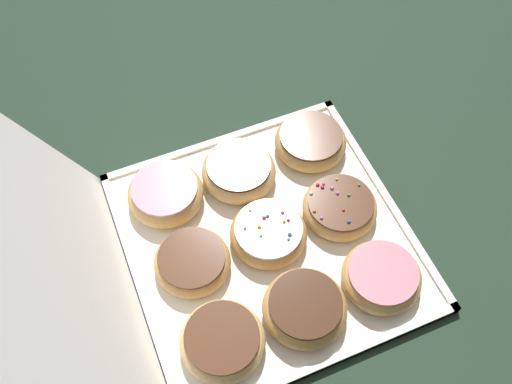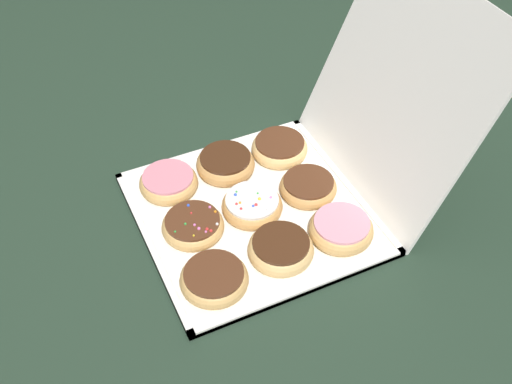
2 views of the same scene
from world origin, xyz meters
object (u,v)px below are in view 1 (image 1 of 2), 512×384
Objects in this scene: sprinkle_donut_1 at (340,207)px; sprinkle_donut_4 at (268,236)px; chocolate_frosted_donut_6 at (222,341)px; pink_frosted_donut_8 at (166,193)px; chocolate_frosted_donut_7 at (192,261)px; chocolate_frosted_donut_2 at (311,141)px; pink_frosted_donut_0 at (382,277)px; chocolate_frosted_donut_5 at (237,171)px; donut_box at (268,240)px; chocolate_frosted_donut_3 at (306,307)px.

sprinkle_donut_4 is at bearing 91.69° from sprinkle_donut_1.
pink_frosted_donut_8 reaches higher than chocolate_frosted_donut_6.
chocolate_frosted_donut_2 is at bearing -62.67° from chocolate_frosted_donut_7.
pink_frosted_donut_0 is at bearing 177.87° from chocolate_frosted_donut_2.
sprinkle_donut_1 reaches higher than chocolate_frosted_donut_7.
sprinkle_donut_4 is 0.98× the size of chocolate_frosted_donut_5.
pink_frosted_donut_8 is (-0.01, 0.26, 0.00)m from chocolate_frosted_donut_2.
chocolate_frosted_donut_2 is at bearing -45.24° from donut_box.
chocolate_frosted_donut_2 is 1.05× the size of chocolate_frosted_donut_7.
donut_box is at bearing -43.89° from chocolate_frosted_donut_6.
donut_box is at bearing -36.13° from sprinkle_donut_4.
pink_frosted_donut_0 is 0.18m from sprinkle_donut_4.
sprinkle_donut_4 and pink_frosted_donut_8 have the same top height.
chocolate_frosted_donut_7 is at bearing 89.89° from donut_box.
pink_frosted_donut_8 is (0.13, 0.12, 0.00)m from sprinkle_donut_4.
chocolate_frosted_donut_5 is at bearing 26.84° from pink_frosted_donut_0.
sprinkle_donut_1 reaches higher than chocolate_frosted_donut_6.
chocolate_frosted_donut_5 is 0.12m from pink_frosted_donut_8.
chocolate_frosted_donut_7 is at bearing 88.18° from sprinkle_donut_4.
sprinkle_donut_4 is at bearing 45.28° from pink_frosted_donut_0.
pink_frosted_donut_0 is at bearing -179.00° from sprinkle_donut_1.
chocolate_frosted_donut_6 is at bearing 89.91° from pink_frosted_donut_0.
chocolate_frosted_donut_3 and pink_frosted_donut_8 have the same top height.
chocolate_frosted_donut_5 reaches higher than donut_box.
pink_frosted_donut_0 is 0.12m from chocolate_frosted_donut_3.
pink_frosted_donut_0 is 1.00× the size of sprinkle_donut_1.
pink_frosted_donut_8 is (0.26, 0.25, 0.00)m from pink_frosted_donut_0.
donut_box is 0.12m from sprinkle_donut_1.
sprinkle_donut_4 is 0.13m from chocolate_frosted_donut_5.
chocolate_frosted_donut_5 reaches higher than chocolate_frosted_donut_6.
chocolate_frosted_donut_3 and chocolate_frosted_donut_5 have the same top height.
sprinkle_donut_1 reaches higher than chocolate_frosted_donut_2.
sprinkle_donut_4 reaches higher than chocolate_frosted_donut_6.
sprinkle_donut_1 is 0.97× the size of chocolate_frosted_donut_2.
chocolate_frosted_donut_2 and chocolate_frosted_donut_6 have the same top height.
chocolate_frosted_donut_5 is at bearing 45.63° from sprinkle_donut_1.
pink_frosted_donut_0 is 0.98× the size of chocolate_frosted_donut_6.
pink_frosted_donut_8 reaches higher than pink_frosted_donut_0.
pink_frosted_donut_8 is at bearing 87.83° from chocolate_frosted_donut_5.
chocolate_frosted_donut_2 is at bearing -5.17° from sprinkle_donut_1.
pink_frosted_donut_0 and chocolate_frosted_donut_6 have the same top height.
sprinkle_donut_1 is 0.97× the size of chocolate_frosted_donut_5.
sprinkle_donut_1 is 0.99× the size of sprinkle_donut_4.
donut_box is at bearing -90.11° from chocolate_frosted_donut_7.
sprinkle_donut_4 reaches higher than donut_box.
sprinkle_donut_4 is (-0.00, 0.12, 0.00)m from sprinkle_donut_1.
chocolate_frosted_donut_3 reaches higher than chocolate_frosted_donut_2.
chocolate_frosted_donut_7 is at bearing 135.63° from chocolate_frosted_donut_5.
chocolate_frosted_donut_2 is (0.26, -0.01, 0.00)m from pink_frosted_donut_0.
pink_frosted_donut_0 is 0.28m from chocolate_frosted_donut_7.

